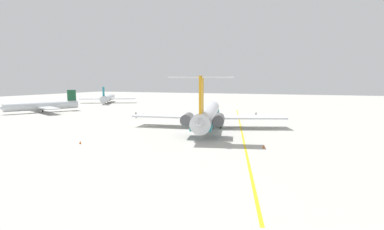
{
  "coord_description": "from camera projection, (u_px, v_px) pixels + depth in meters",
  "views": [
    {
      "loc": [
        -69.62,
        -15.34,
        10.9
      ],
      "look_at": [
        -2.39,
        10.9,
        2.77
      ],
      "focal_mm": 28.45,
      "sensor_mm": 36.0,
      "label": 1
    }
  ],
  "objects": [
    {
      "name": "airliner_mid_left",
      "position": [
        40.0,
        106.0,
        105.2
      ],
      "size": [
        23.81,
        24.09,
        7.6
      ],
      "rotation": [
        0.0,
        0.0,
        2.67
      ],
      "color": "silver",
      "rests_on": "ground"
    },
    {
      "name": "safety_cone_wingtip",
      "position": [
        264.0,
        147.0,
        49.33
      ],
      "size": [
        0.4,
        0.4,
        0.55
      ],
      "primitive_type": "cone",
      "color": "#EA590F",
      "rests_on": "ground"
    },
    {
      "name": "safety_cone_tail",
      "position": [
        80.0,
        142.0,
        52.71
      ],
      "size": [
        0.4,
        0.4,
        0.55
      ],
      "primitive_type": "cone",
      "color": "#EA590F",
      "rests_on": "ground"
    },
    {
      "name": "ground",
      "position": [
        239.0,
        128.0,
        71.21
      ],
      "size": [
        371.3,
        371.3,
        0.0
      ],
      "primitive_type": "plane",
      "color": "#B7B5AD"
    },
    {
      "name": "safety_cone_nose",
      "position": [
        147.0,
        115.0,
        95.25
      ],
      "size": [
        0.4,
        0.4,
        0.55
      ],
      "primitive_type": "cone",
      "color": "#EA590F",
      "rests_on": "ground"
    },
    {
      "name": "taxiway_centreline",
      "position": [
        241.0,
        129.0,
        68.62
      ],
      "size": [
        90.55,
        23.09,
        0.01
      ],
      "primitive_type": "cube",
      "rotation": [
        0.0,
        0.0,
        0.25
      ],
      "color": "gold",
      "rests_on": "ground"
    },
    {
      "name": "airliner_mid_right",
      "position": [
        108.0,
        98.0,
        151.27
      ],
      "size": [
        25.63,
        25.93,
        8.2
      ],
      "rotation": [
        0.0,
        0.0,
        0.48
      ],
      "color": "silver",
      "rests_on": "ground"
    },
    {
      "name": "ground_crew_near_nose",
      "position": [
        136.0,
        114.0,
        88.99
      ],
      "size": [
        0.29,
        0.45,
        1.83
      ],
      "rotation": [
        0.0,
        0.0,
        0.27
      ],
      "color": "black",
      "rests_on": "ground"
    },
    {
      "name": "main_jetliner",
      "position": [
        208.0,
        114.0,
        70.0
      ],
      "size": [
        40.08,
        35.82,
        11.81
      ],
      "rotation": [
        0.0,
        0.0,
        0.24
      ],
      "color": "silver",
      "rests_on": "ground"
    },
    {
      "name": "ground_crew_near_tail",
      "position": [
        256.0,
        114.0,
        89.73
      ],
      "size": [
        0.28,
        0.43,
        1.72
      ],
      "rotation": [
        0.0,
        0.0,
        0.15
      ],
      "color": "black",
      "rests_on": "ground"
    }
  ]
}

